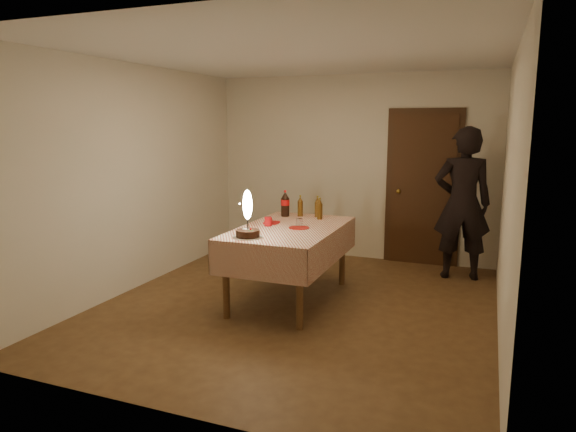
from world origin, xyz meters
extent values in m
cube|color=brown|center=(0.00, 0.00, 0.00)|extent=(4.00, 4.50, 0.01)
cube|color=silver|center=(0.00, 2.25, 1.30)|extent=(4.00, 0.04, 2.60)
cube|color=silver|center=(0.00, -2.25, 1.30)|extent=(4.00, 0.04, 2.60)
cube|color=silver|center=(-2.00, 0.00, 1.30)|extent=(0.04, 4.50, 2.60)
cube|color=silver|center=(2.00, 0.00, 1.30)|extent=(0.04, 4.50, 2.60)
cube|color=silver|center=(0.00, 0.00, 2.60)|extent=(4.00, 4.50, 0.04)
cube|color=#472814|center=(1.00, 2.22, 1.02)|extent=(0.85, 0.05, 2.05)
sphere|color=#B28C33|center=(0.68, 2.17, 1.00)|extent=(0.06, 0.06, 0.06)
cube|color=brown|center=(-0.14, 0.15, 0.79)|extent=(0.90, 1.60, 0.04)
cylinder|color=brown|center=(-0.53, -0.59, 0.38)|extent=(0.07, 0.07, 0.77)
cylinder|color=brown|center=(0.25, -0.59, 0.38)|extent=(0.07, 0.07, 0.77)
cylinder|color=brown|center=(-0.53, 0.89, 0.38)|extent=(0.07, 0.07, 0.77)
cylinder|color=brown|center=(0.25, 0.89, 0.38)|extent=(0.07, 0.07, 0.77)
cube|color=white|center=(-0.14, 0.15, 0.81)|extent=(1.02, 1.72, 0.01)
cube|color=white|center=(-0.14, -0.70, 0.64)|extent=(1.02, 0.01, 0.34)
cube|color=white|center=(-0.14, 1.01, 0.64)|extent=(1.02, 0.01, 0.34)
cube|color=white|center=(-0.65, 0.15, 0.64)|extent=(0.01, 1.72, 0.34)
cube|color=white|center=(0.36, 0.15, 0.64)|extent=(0.01, 1.72, 0.34)
cylinder|color=white|center=(-0.34, -0.47, 0.82)|extent=(0.29, 0.29, 0.01)
cylinder|color=black|center=(-0.34, -0.47, 0.86)|extent=(0.23, 0.23, 0.07)
cylinder|color=white|center=(-0.36, -0.45, 0.90)|extent=(0.07, 0.07, 0.00)
sphere|color=red|center=(-0.31, -0.48, 0.91)|extent=(0.02, 0.02, 0.02)
cube|color=#19721E|center=(-0.29, -0.49, 0.90)|extent=(0.02, 0.01, 0.00)
cube|color=#19721E|center=(-0.32, -0.49, 0.90)|extent=(0.01, 0.02, 0.00)
cylinder|color=#262628|center=(-0.34, -0.47, 0.96)|extent=(0.01, 0.01, 0.12)
ellipsoid|color=#FFF2BF|center=(-0.34, -0.47, 1.15)|extent=(0.09, 0.09, 0.29)
sphere|color=white|center=(-0.34, -0.47, 1.04)|extent=(0.04, 0.04, 0.04)
cylinder|color=#B1100C|center=(-0.03, 0.15, 0.82)|extent=(0.22, 0.22, 0.01)
cylinder|color=#AF0C11|center=(-0.38, 0.13, 0.87)|extent=(0.08, 0.08, 0.10)
cylinder|color=silver|center=(-0.06, 0.22, 0.86)|extent=(0.07, 0.07, 0.09)
cube|color=#B01416|center=(-0.41, 0.27, 0.83)|extent=(0.15, 0.15, 0.02)
cylinder|color=black|center=(-0.43, 0.75, 0.93)|extent=(0.10, 0.10, 0.22)
cylinder|color=red|center=(-0.43, 0.75, 0.99)|extent=(0.10, 0.10, 0.07)
cone|color=black|center=(-0.43, 0.75, 1.08)|extent=(0.10, 0.10, 0.08)
cylinder|color=red|center=(-0.43, 0.75, 1.12)|extent=(0.03, 0.03, 0.02)
cylinder|color=#51320D|center=(-0.27, 0.83, 0.91)|extent=(0.06, 0.06, 0.18)
cone|color=#51320D|center=(-0.27, 0.83, 1.03)|extent=(0.06, 0.06, 0.06)
cylinder|color=olive|center=(-0.27, 0.83, 1.06)|extent=(0.02, 0.02, 0.02)
cylinder|color=#51320D|center=(0.02, 0.71, 0.91)|extent=(0.06, 0.06, 0.18)
cone|color=#51320D|center=(0.02, 0.71, 1.03)|extent=(0.06, 0.06, 0.06)
cylinder|color=olive|center=(0.02, 0.71, 1.06)|extent=(0.02, 0.02, 0.02)
cylinder|color=#51320D|center=(-0.06, 0.86, 0.91)|extent=(0.06, 0.06, 0.18)
cone|color=#51320D|center=(-0.06, 0.86, 1.03)|extent=(0.06, 0.06, 0.06)
cylinder|color=olive|center=(-0.06, 0.86, 1.06)|extent=(0.02, 0.02, 0.02)
imported|color=black|center=(1.54, 1.71, 0.95)|extent=(0.76, 0.57, 1.89)
cube|color=black|center=(1.52, 1.83, 1.62)|extent=(0.14, 0.11, 0.10)
cylinder|color=black|center=(1.51, 1.91, 1.62)|extent=(0.09, 0.09, 0.08)
camera|label=1|loc=(1.83, -4.90, 1.93)|focal=32.00mm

